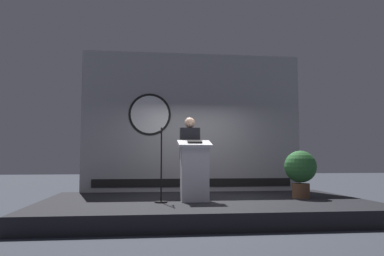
{
  "coord_description": "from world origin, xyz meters",
  "views": [
    {
      "loc": [
        -1.17,
        -7.71,
        1.12
      ],
      "look_at": [
        -0.25,
        0.06,
        1.74
      ],
      "focal_mm": 35.88,
      "sensor_mm": 36.0,
      "label": 1
    }
  ],
  "objects_px": {
    "podium": "(194,171)",
    "microphone_stand": "(161,176)",
    "potted_plant": "(300,169)",
    "speaker_person": "(190,157)"
  },
  "relations": [
    {
      "from": "speaker_person",
      "to": "potted_plant",
      "type": "relative_size",
      "value": 1.7
    },
    {
      "from": "microphone_stand",
      "to": "potted_plant",
      "type": "bearing_deg",
      "value": 8.67
    },
    {
      "from": "podium",
      "to": "microphone_stand",
      "type": "height_order",
      "value": "microphone_stand"
    },
    {
      "from": "potted_plant",
      "to": "microphone_stand",
      "type": "bearing_deg",
      "value": -171.33
    },
    {
      "from": "potted_plant",
      "to": "speaker_person",
      "type": "bearing_deg",
      "value": 176.76
    },
    {
      "from": "speaker_person",
      "to": "podium",
      "type": "bearing_deg",
      "value": -85.66
    },
    {
      "from": "podium",
      "to": "potted_plant",
      "type": "bearing_deg",
      "value": 8.72
    },
    {
      "from": "speaker_person",
      "to": "potted_plant",
      "type": "xyz_separation_m",
      "value": [
        2.31,
        -0.13,
        -0.26
      ]
    },
    {
      "from": "speaker_person",
      "to": "potted_plant",
      "type": "height_order",
      "value": "speaker_person"
    },
    {
      "from": "podium",
      "to": "potted_plant",
      "type": "relative_size",
      "value": 1.21
    }
  ]
}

